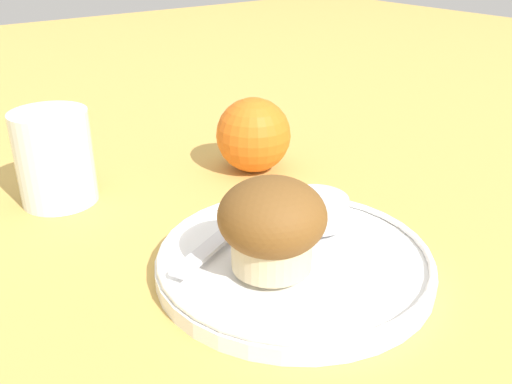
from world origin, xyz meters
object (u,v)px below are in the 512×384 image
at_px(orange_fruit, 253,135).
at_px(muffin, 273,225).
at_px(butter_knife, 239,222).
at_px(juice_glass, 55,158).

bearing_deg(orange_fruit, muffin, -123.67).
height_order(butter_knife, orange_fruit, orange_fruit).
height_order(butter_knife, juice_glass, juice_glass).
bearing_deg(muffin, orange_fruit, 56.33).
bearing_deg(juice_glass, orange_fruit, -15.17).
relative_size(orange_fruit, juice_glass, 0.89).
distance_m(butter_knife, juice_glass, 0.22).
bearing_deg(orange_fruit, juice_glass, 164.83).
height_order(orange_fruit, juice_glass, juice_glass).
xyz_separation_m(butter_knife, juice_glass, (-0.10, 0.19, 0.03)).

